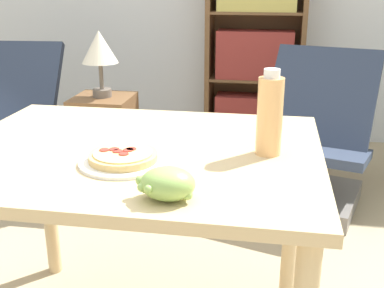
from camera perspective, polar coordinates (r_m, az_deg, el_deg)
The scene contains 9 objects.
dining_table at distance 1.56m, azimuth -6.64°, elevation -3.99°, with size 1.16×0.91×0.77m.
pizza_on_plate at distance 1.40m, azimuth -8.14°, elevation -1.71°, with size 0.26×0.26×0.04m.
grape_bunch at distance 1.16m, azimuth -2.98°, elevation -4.74°, with size 0.15×0.11×0.08m.
drink_bottle at distance 1.45m, azimuth 9.20°, elevation 3.42°, with size 0.08×0.08×0.26m.
lounge_chair_near at distance 3.28m, azimuth -21.35°, elevation 0.20°, with size 0.67×0.81×0.88m.
lounge_chair_far at distance 2.89m, azimuth 13.88°, elevation -1.47°, with size 0.79×0.90×0.88m.
bookshelf at distance 3.80m, azimuth 7.46°, elevation 10.79°, with size 0.74×0.31×1.55m.
side_table at distance 2.98m, azimuth -10.21°, elevation -0.19°, with size 0.34×0.34×0.61m.
table_lamp at distance 2.84m, azimuth -10.90°, elevation 10.87°, with size 0.21×0.21×0.38m.
Camera 1 is at (0.53, -1.32, 1.28)m, focal length 45.00 mm.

